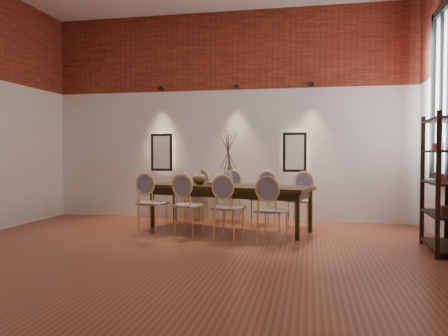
% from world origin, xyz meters
% --- Properties ---
extents(floor, '(7.00, 7.00, 0.02)m').
position_xyz_m(floor, '(0.00, 0.00, -0.01)').
color(floor, brown).
rests_on(floor, ground).
extents(wall_back, '(7.00, 0.10, 4.00)m').
position_xyz_m(wall_back, '(0.00, 3.55, 2.00)').
color(wall_back, silver).
rests_on(wall_back, ground).
extents(brick_band_back, '(7.00, 0.02, 1.50)m').
position_xyz_m(brick_band_back, '(0.00, 3.48, 3.25)').
color(brick_band_back, maroon).
rests_on(brick_band_back, ground).
extents(niche_left, '(0.36, 0.06, 0.66)m').
position_xyz_m(niche_left, '(-1.30, 3.45, 1.30)').
color(niche_left, '#FFEAC6').
rests_on(niche_left, wall_back).
extents(niche_right, '(0.36, 0.06, 0.66)m').
position_xyz_m(niche_right, '(1.30, 3.45, 1.30)').
color(niche_right, '#FFEAC6').
rests_on(niche_right, wall_back).
extents(spot_fixture_left, '(0.08, 0.10, 0.08)m').
position_xyz_m(spot_fixture_left, '(-1.30, 3.42, 2.55)').
color(spot_fixture_left, black).
rests_on(spot_fixture_left, wall_back).
extents(spot_fixture_mid, '(0.08, 0.10, 0.08)m').
position_xyz_m(spot_fixture_mid, '(0.20, 3.42, 2.55)').
color(spot_fixture_mid, black).
rests_on(spot_fixture_mid, wall_back).
extents(spot_fixture_right, '(0.08, 0.10, 0.08)m').
position_xyz_m(spot_fixture_right, '(1.60, 3.42, 2.55)').
color(spot_fixture_right, black).
rests_on(spot_fixture_right, wall_back).
extents(window_glass, '(0.02, 0.78, 2.38)m').
position_xyz_m(window_glass, '(3.46, 2.00, 2.15)').
color(window_glass, silver).
rests_on(window_glass, wall_right).
extents(window_frame, '(0.08, 0.90, 2.50)m').
position_xyz_m(window_frame, '(3.44, 2.00, 2.15)').
color(window_frame, black).
rests_on(window_frame, wall_right).
extents(window_mullion, '(0.06, 0.06, 2.40)m').
position_xyz_m(window_mullion, '(3.44, 2.00, 2.15)').
color(window_mullion, black).
rests_on(window_mullion, wall_right).
extents(dining_table, '(2.88, 1.56, 0.75)m').
position_xyz_m(dining_table, '(0.25, 2.35, 0.38)').
color(dining_table, black).
rests_on(dining_table, floor).
extents(chair_near_a, '(0.54, 0.54, 0.94)m').
position_xyz_m(chair_near_a, '(-0.93, 1.92, 0.47)').
color(chair_near_a, '#DBB163').
rests_on(chair_near_a, floor).
extents(chair_near_b, '(0.54, 0.54, 0.94)m').
position_xyz_m(chair_near_b, '(-0.27, 1.74, 0.47)').
color(chair_near_b, '#DBB163').
rests_on(chair_near_b, floor).
extents(chair_near_c, '(0.54, 0.54, 0.94)m').
position_xyz_m(chair_near_c, '(0.39, 1.56, 0.47)').
color(chair_near_c, '#DBB163').
rests_on(chair_near_c, floor).
extents(chair_near_d, '(0.54, 0.54, 0.94)m').
position_xyz_m(chair_near_d, '(1.06, 1.39, 0.47)').
color(chair_near_d, '#DBB163').
rests_on(chair_near_d, floor).
extents(chair_far_a, '(0.54, 0.54, 0.94)m').
position_xyz_m(chair_far_a, '(-0.56, 3.31, 0.47)').
color(chair_far_a, '#DBB163').
rests_on(chair_far_a, floor).
extents(chair_far_b, '(0.54, 0.54, 0.94)m').
position_xyz_m(chair_far_b, '(0.10, 3.13, 0.47)').
color(chair_far_b, '#DBB163').
rests_on(chair_far_b, floor).
extents(chair_far_c, '(0.54, 0.54, 0.94)m').
position_xyz_m(chair_far_c, '(0.76, 2.96, 0.47)').
color(chair_far_c, '#DBB163').
rests_on(chair_far_c, floor).
extents(chair_far_d, '(0.54, 0.54, 0.94)m').
position_xyz_m(chair_far_d, '(1.43, 2.78, 0.47)').
color(chair_far_d, '#DBB163').
rests_on(chair_far_d, floor).
extents(vase, '(0.14, 0.14, 0.30)m').
position_xyz_m(vase, '(0.24, 2.35, 0.90)').
color(vase, silver).
rests_on(vase, dining_table).
extents(dried_branches, '(0.50, 0.50, 0.70)m').
position_xyz_m(dried_branches, '(0.24, 2.35, 1.35)').
color(dried_branches, '#45312A').
rests_on(dried_branches, vase).
extents(bowl, '(0.24, 0.24, 0.18)m').
position_xyz_m(bowl, '(-0.28, 2.44, 0.84)').
color(bowl, brown).
rests_on(bowl, dining_table).
extents(book, '(0.30, 0.24, 0.03)m').
position_xyz_m(book, '(0.03, 2.46, 0.77)').
color(book, '#842168').
rests_on(book, dining_table).
extents(shelving_rack, '(0.43, 1.02, 1.80)m').
position_xyz_m(shelving_rack, '(3.28, 1.29, 0.90)').
color(shelving_rack, black).
rests_on(shelving_rack, floor).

